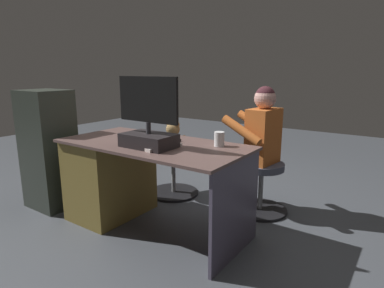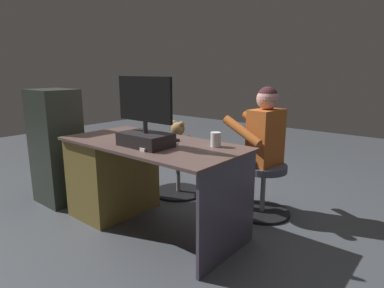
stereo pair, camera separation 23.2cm
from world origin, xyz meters
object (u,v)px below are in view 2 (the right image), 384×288
Objects in this scene: computer_mouse at (132,133)px; monitor at (145,127)px; cup at (216,140)px; tv_remote at (131,138)px; office_chair_teddy at (178,169)px; desk at (120,173)px; visitor_chair at (263,186)px; teddy_bear at (179,137)px; person at (256,140)px; keyboard at (155,138)px.

monitor is at bearing 152.34° from computer_mouse.
cup is (-0.85, -0.09, 0.04)m from computer_mouse.
monitor is 5.63× the size of computer_mouse.
tv_remote is 0.86m from office_chair_teddy.
desk is at bearing 84.63° from office_chair_teddy.
desk is at bearing 39.30° from visitor_chair.
monitor is 1.23m from visitor_chair.
computer_mouse reaches higher than visitor_chair.
teddy_bear reaches higher than office_chair_teddy.
teddy_bear is (0.42, -0.83, -0.27)m from monitor.
person reaches higher than tv_remote.
tv_remote is (-0.13, 0.12, -0.01)m from computer_mouse.
cup is at bearing -170.09° from keyboard.
keyboard is 0.21m from tv_remote.
computer_mouse is at bearing 88.74° from office_chair_teddy.
office_chair_teddy is at bearing -63.10° from monitor.
monitor is 0.47× the size of person.
desk is 2.84× the size of monitor.
teddy_bear is (-0.01, -0.61, -0.13)m from computer_mouse.
visitor_chair is (-0.82, -0.83, -0.47)m from tv_remote.
monitor is at bearing 119.87° from keyboard.
cup is 0.21× the size of office_chair_teddy.
tv_remote is (0.30, -0.11, -0.14)m from monitor.
person is (-0.84, -0.10, 0.42)m from office_chair_teddy.
person reaches higher than teddy_bear.
desk is 1.00m from cup.
computer_mouse is 0.18× the size of office_chair_teddy.
computer_mouse is at bearing -28.96° from tv_remote.
keyboard is 0.80× the size of office_chair_teddy.
tv_remote is at bearing 176.15° from desk.
teddy_bear is at bearing -91.24° from computer_mouse.
keyboard is at bearing 115.75° from office_chair_teddy.
tv_remote is 0.74m from teddy_bear.
desk is 1.25m from person.
person is (0.09, 0.01, 0.41)m from visitor_chair.
teddy_bear is (0.84, -0.51, -0.17)m from cup.
monitor reaches higher than teddy_bear.
visitor_chair is at bearing -132.12° from keyboard.
monitor is at bearing 65.16° from person.
tv_remote is 0.30× the size of visitor_chair.
computer_mouse reaches higher than office_chair_teddy.
office_chair_teddy is (0.42, -0.82, -0.61)m from monitor.
tv_remote is at bearing 16.43° from cup.
monitor is 1.29× the size of keyboard.
cup reaches higher than keyboard.
visitor_chair is 0.43× the size of person.
teddy_bear is at bearing -63.39° from monitor.
monitor is 4.92× the size of cup.
keyboard is at bearing 47.88° from visitor_chair.
teddy_bear is at bearing -67.05° from tv_remote.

